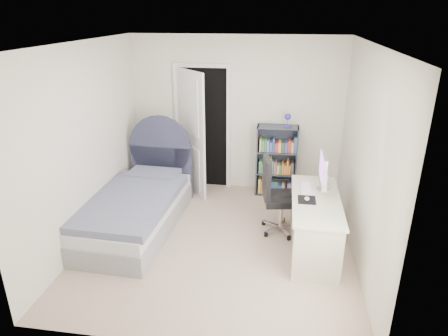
# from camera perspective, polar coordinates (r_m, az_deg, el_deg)

# --- Properties ---
(room_shell) EXTENTS (3.50, 3.70, 2.60)m
(room_shell) POSITION_cam_1_polar(r_m,az_deg,el_deg) (4.80, -0.87, 2.37)
(room_shell) COLOR tan
(room_shell) RESTS_ON ground
(door) EXTENTS (0.92, 0.63, 2.06)m
(door) POSITION_cam_1_polar(r_m,az_deg,el_deg) (6.47, -4.12, 5.43)
(door) COLOR black
(door) RESTS_ON ground
(bed) EXTENTS (1.11, 2.22, 1.34)m
(bed) POSITION_cam_1_polar(r_m,az_deg,el_deg) (5.70, -12.12, -5.27)
(bed) COLOR gray
(bed) RESTS_ON ground
(nightstand) EXTENTS (0.42, 0.42, 0.61)m
(nightstand) POSITION_cam_1_polar(r_m,az_deg,el_deg) (6.83, -8.93, 0.53)
(nightstand) COLOR tan
(nightstand) RESTS_ON ground
(floor_lamp) EXTENTS (0.19, 0.19, 1.33)m
(floor_lamp) POSITION_cam_1_polar(r_m,az_deg,el_deg) (6.74, -4.62, 1.70)
(floor_lamp) COLOR silver
(floor_lamp) RESTS_ON ground
(bookcase) EXTENTS (0.65, 0.28, 1.37)m
(bookcase) POSITION_cam_1_polar(r_m,az_deg,el_deg) (6.48, 7.55, 0.60)
(bookcase) COLOR #383E4D
(bookcase) RESTS_ON ground
(desk) EXTENTS (0.58, 1.45, 1.19)m
(desk) POSITION_cam_1_polar(r_m,az_deg,el_deg) (5.12, 12.78, -7.47)
(desk) COLOR beige
(desk) RESTS_ON ground
(office_chair) EXTENTS (0.57, 0.59, 1.06)m
(office_chair) POSITION_cam_1_polar(r_m,az_deg,el_deg) (5.36, 7.38, -3.41)
(office_chair) COLOR silver
(office_chair) RESTS_ON ground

